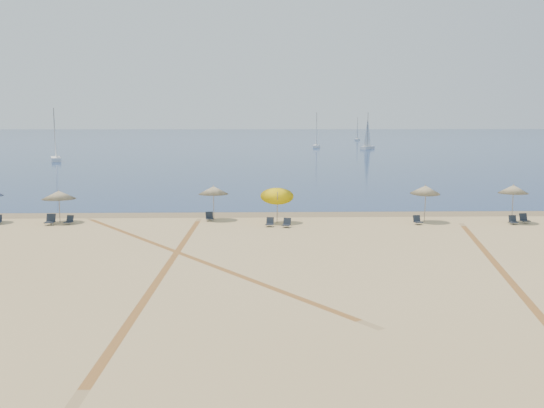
{
  "coord_description": "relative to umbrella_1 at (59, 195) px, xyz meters",
  "views": [
    {
      "loc": [
        -1.23,
        -21.37,
        6.9
      ],
      "look_at": [
        0.0,
        20.0,
        1.3
      ],
      "focal_mm": 41.39,
      "sensor_mm": 36.0,
      "label": 1
    }
  ],
  "objects": [
    {
      "name": "chair_4",
      "position": [
        10.04,
        0.42,
        -1.61
      ],
      "size": [
        0.62,
        0.69,
        0.61
      ],
      "rotation": [
        0.0,
        0.0,
        0.22
      ],
      "color": "black",
      "rests_on": "ground"
    },
    {
      "name": "tire_tracks",
      "position": [
        14.16,
        -12.92,
        -1.88
      ],
      "size": [
        51.16,
        42.08,
        0.0
      ],
      "color": "tan",
      "rests_on": "ground"
    },
    {
      "name": "sailboat_2",
      "position": [
        39.8,
        104.57,
        0.7
      ],
      "size": [
        4.28,
        5.62,
        8.52
      ],
      "rotation": [
        0.0,
        0.0,
        -0.56
      ],
      "color": "white",
      "rests_on": "ocean"
    },
    {
      "name": "chair_2",
      "position": [
        -0.34,
        -0.94,
        -1.56
      ],
      "size": [
        0.62,
        0.72,
        0.72
      ],
      "rotation": [
        0.0,
        0.0,
        -0.03
      ],
      "color": "black",
      "rests_on": "ground"
    },
    {
      "name": "chair_7",
      "position": [
        23.92,
        -1.43,
        -1.62
      ],
      "size": [
        0.59,
        0.66,
        0.59
      ],
      "rotation": [
        0.0,
        0.0,
        0.19
      ],
      "color": "black",
      "rests_on": "ground"
    },
    {
      "name": "wet_sand",
      "position": [
        14.29,
        3.28,
        -1.87
      ],
      "size": [
        500.0,
        500.0,
        0.0
      ],
      "primitive_type": "plane",
      "color": "olive",
      "rests_on": "ground"
    },
    {
      "name": "chair_6",
      "position": [
        15.19,
        -2.33,
        -1.61
      ],
      "size": [
        0.66,
        0.71,
        0.6
      ],
      "rotation": [
        0.0,
        0.0,
        -0.34
      ],
      "color": "black",
      "rests_on": "ground"
    },
    {
      "name": "sailboat_3",
      "position": [
        47.53,
        165.66,
        0.39
      ],
      "size": [
        2.54,
        5.2,
        7.51
      ],
      "rotation": [
        0.0,
        0.0,
        -0.26
      ],
      "color": "white",
      "rests_on": "ocean"
    },
    {
      "name": "chair_8",
      "position": [
        30.26,
        -1.63,
        -1.62
      ],
      "size": [
        0.49,
        0.58,
        0.59
      ],
      "rotation": [
        0.0,
        0.0,
        -0.0
      ],
      "color": "black",
      "rests_on": "ground"
    },
    {
      "name": "chair_9",
      "position": [
        31.23,
        -1.12,
        -1.6
      ],
      "size": [
        0.6,
        0.68,
        0.64
      ],
      "rotation": [
        0.0,
        0.0,
        0.12
      ],
      "color": "black",
      "rests_on": "ground"
    },
    {
      "name": "umbrella_1",
      "position": [
        0.0,
        0.0,
        0.0
      ],
      "size": [
        2.25,
        2.25,
        2.22
      ],
      "color": "gray",
      "rests_on": "ground"
    },
    {
      "name": "chair_5",
      "position": [
        14.11,
        -1.98,
        -1.62
      ],
      "size": [
        0.6,
        0.66,
        0.59
      ],
      "rotation": [
        0.0,
        0.0,
        -0.22
      ],
      "color": "black",
      "rests_on": "ground"
    },
    {
      "name": "chair_3",
      "position": [
        0.83,
        -0.74,
        -1.62
      ],
      "size": [
        0.63,
        0.69,
        0.59
      ],
      "rotation": [
        0.0,
        0.0,
        -0.27
      ],
      "color": "black",
      "rests_on": "ground"
    },
    {
      "name": "sailboat_0",
      "position": [
        -19.89,
        63.48,
        0.77
      ],
      "size": [
        3.3,
        6.05,
        8.75
      ],
      "rotation": [
        0.0,
        0.0,
        0.33
      ],
      "color": "white",
      "rests_on": "ocean"
    },
    {
      "name": "ground",
      "position": [
        14.29,
        -20.72,
        -1.88
      ],
      "size": [
        160.0,
        160.0,
        0.0
      ],
      "primitive_type": "plane",
      "color": "tan",
      "rests_on": "ground"
    },
    {
      "name": "umbrella_4",
      "position": [
        24.64,
        -0.52,
        0.33
      ],
      "size": [
        2.01,
        2.04,
        2.56
      ],
      "color": "gray",
      "rests_on": "ground"
    },
    {
      "name": "umbrella_2",
      "position": [
        10.31,
        0.83,
        0.19
      ],
      "size": [
        2.08,
        2.08,
        2.41
      ],
      "color": "gray",
      "rests_on": "ground"
    },
    {
      "name": "umbrella_3",
      "position": [
        14.63,
        -0.66,
        0.19
      ],
      "size": [
        2.23,
        2.26,
        2.77
      ],
      "color": "gray",
      "rests_on": "ground"
    },
    {
      "name": "umbrella_5",
      "position": [
        30.47,
        -0.92,
        0.39
      ],
      "size": [
        1.99,
        1.99,
        2.61
      ],
      "color": "gray",
      "rests_on": "ground"
    },
    {
      "name": "ocean",
      "position": [
        14.29,
        204.28,
        -1.87
      ],
      "size": [
        500.0,
        500.0,
        0.0
      ],
      "primitive_type": "plane",
      "color": "#0C2151",
      "rests_on": "ground"
    },
    {
      "name": "sailboat_1",
      "position": [
        28.6,
        112.3,
        0.73
      ],
      "size": [
        2.29,
        5.93,
        8.61
      ],
      "rotation": [
        0.0,
        0.0,
        -0.15
      ],
      "color": "white",
      "rests_on": "ocean"
    }
  ]
}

